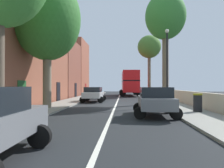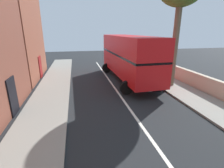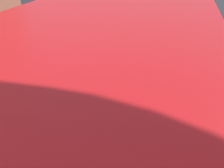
{
  "view_description": "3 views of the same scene",
  "coord_description": "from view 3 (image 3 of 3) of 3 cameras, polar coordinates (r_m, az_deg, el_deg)",
  "views": [
    {
      "loc": [
        0.73,
        -17.94,
        1.75
      ],
      "look_at": [
        -0.98,
        11.03,
        1.96
      ],
      "focal_mm": 32.63,
      "sensor_mm": 36.0,
      "label": 1
    },
    {
      "loc": [
        -2.96,
        2.57,
        4.48
      ],
      "look_at": [
        -1.12,
        11.03,
        1.7
      ],
      "focal_mm": 26.7,
      "sensor_mm": 36.0,
      "label": 2
    },
    {
      "loc": [
        2.59,
        13.21,
        4.69
      ],
      "look_at": [
        0.65,
        19.01,
        0.85
      ],
      "focal_mm": 34.46,
      "sensor_mm": 36.0,
      "label": 3
    }
  ],
  "objects": [
    {
      "name": "double_decker_bus",
      "position": [
        4.63,
        4.86,
        1.68
      ],
      "size": [
        3.76,
        10.25,
        4.06
      ],
      "color": "red",
      "rests_on": "ground"
    }
  ]
}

